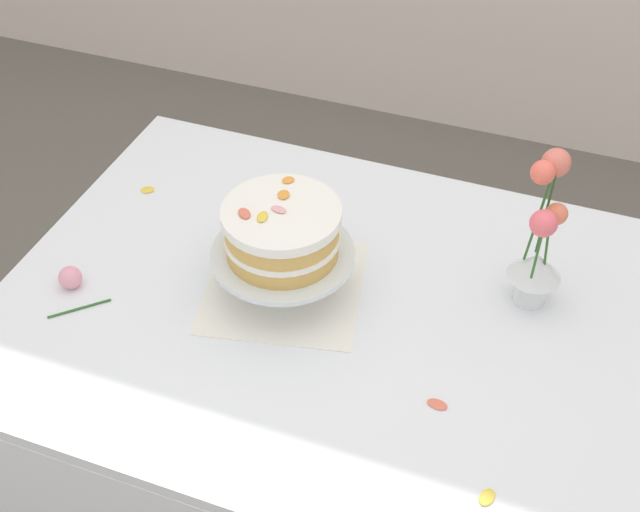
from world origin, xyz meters
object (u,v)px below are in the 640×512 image
at_px(cake_stand, 283,258).
at_px(fallen_rose, 71,278).
at_px(dining_table, 339,348).
at_px(flower_vase, 539,246).
at_px(layer_cake, 282,231).

bearing_deg(cake_stand, fallen_rose, -159.93).
bearing_deg(cake_stand, dining_table, -16.36).
xyz_separation_m(cake_stand, fallen_rose, (-0.41, -0.15, -0.06)).
bearing_deg(dining_table, fallen_rose, -168.62).
bearing_deg(flower_vase, dining_table, -152.16).
xyz_separation_m(layer_cake, fallen_rose, (-0.41, -0.15, -0.13)).
bearing_deg(layer_cake, dining_table, -16.36).
height_order(cake_stand, fallen_rose, cake_stand).
bearing_deg(fallen_rose, flower_vase, 18.09).
relative_size(dining_table, fallen_rose, 11.32).
bearing_deg(layer_cake, fallen_rose, -159.93).
bearing_deg(dining_table, cake_stand, 163.64).
distance_m(layer_cake, fallen_rose, 0.46).
relative_size(cake_stand, fallen_rose, 2.34).
bearing_deg(flower_vase, cake_stand, -163.65).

